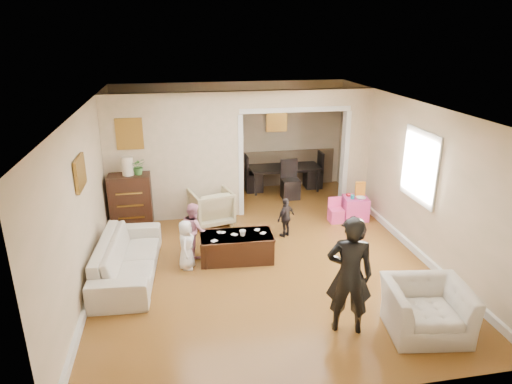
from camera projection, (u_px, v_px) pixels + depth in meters
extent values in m
plane|color=#935C26|center=(258.00, 251.00, 8.07)|extent=(7.00, 7.00, 0.00)
cube|color=beige|center=(175.00, 158.00, 9.07)|extent=(2.75, 0.18, 2.60)
cube|color=beige|center=(355.00, 149.00, 9.72)|extent=(0.55, 0.18, 2.60)
cube|color=beige|center=(295.00, 98.00, 9.10)|extent=(2.22, 0.18, 0.35)
cube|color=white|center=(420.00, 166.00, 7.64)|extent=(0.03, 0.95, 1.10)
cube|color=brown|center=(129.00, 134.00, 8.65)|extent=(0.45, 0.03, 0.55)
cube|color=brown|center=(80.00, 173.00, 6.45)|extent=(0.03, 0.55, 0.40)
cube|color=brown|center=(277.00, 119.00, 10.87)|extent=(0.45, 0.03, 0.55)
imported|color=beige|center=(128.00, 258.00, 7.16)|extent=(1.00, 2.24, 0.64)
imported|color=tan|center=(211.00, 207.00, 9.10)|extent=(0.95, 0.96, 0.72)
imported|color=beige|center=(426.00, 309.00, 5.82)|extent=(1.14, 1.03, 0.66)
cube|color=black|center=(131.00, 201.00, 8.86)|extent=(0.80, 0.45, 1.10)
cylinder|color=#F5E5C8|center=(128.00, 166.00, 8.62)|extent=(0.22, 0.22, 0.36)
imported|color=#3C7433|center=(138.00, 166.00, 8.65)|extent=(0.29, 0.25, 0.33)
cube|color=#371C11|center=(237.00, 247.00, 7.71)|extent=(1.26, 0.70, 0.46)
imported|color=white|center=(243.00, 233.00, 7.58)|extent=(0.11, 0.11, 0.10)
cube|color=#EF3F9F|center=(355.00, 208.00, 9.39)|extent=(0.54, 0.54, 0.46)
cube|color=yellow|center=(360.00, 189.00, 9.37)|extent=(0.21, 0.10, 0.30)
cylinder|color=#23A7B2|center=(353.00, 197.00, 9.23)|extent=(0.08, 0.08, 0.08)
cube|color=red|center=(348.00, 195.00, 9.39)|extent=(0.09, 0.08, 0.05)
imported|color=white|center=(361.00, 198.00, 9.20)|extent=(0.22, 0.22, 0.05)
imported|color=black|center=(284.00, 177.00, 11.11)|extent=(1.71, 0.96, 0.60)
imported|color=black|center=(349.00, 275.00, 5.70)|extent=(0.68, 0.54, 1.62)
imported|color=white|center=(186.00, 245.00, 7.36)|extent=(0.36, 0.46, 0.84)
imported|color=pink|center=(194.00, 230.00, 7.78)|extent=(0.48, 0.55, 0.96)
imported|color=black|center=(286.00, 217.00, 8.53)|extent=(0.48, 0.42, 0.77)
cube|color=white|center=(257.00, 230.00, 7.82)|extent=(0.12, 0.13, 0.00)
cube|color=white|center=(214.00, 241.00, 7.41)|extent=(0.13, 0.12, 0.00)
cube|color=white|center=(223.00, 232.00, 7.72)|extent=(0.11, 0.11, 0.00)
cube|color=white|center=(234.00, 234.00, 7.64)|extent=(0.13, 0.13, 0.00)
cube|color=white|center=(219.00, 232.00, 7.73)|extent=(0.10, 0.11, 0.00)
cube|color=white|center=(263.00, 233.00, 7.70)|extent=(0.12, 0.12, 0.00)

